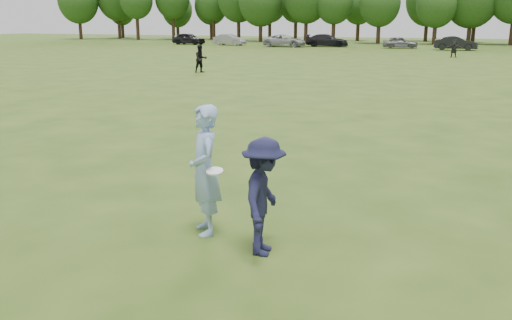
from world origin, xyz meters
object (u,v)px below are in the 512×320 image
object	(u,v)px
car_d	(327,40)
car_b	(229,40)
player_far_a	(201,59)
car_a	(189,39)
car_f	(456,43)
car_e	(400,42)
defender	(264,197)
thrower	(205,170)
car_c	(285,41)
player_far_d	(454,48)

from	to	relation	value
car_d	car_b	bearing A→B (deg)	88.20
player_far_a	car_a	size ratio (longest dim) A/B	0.38
car_a	car_f	size ratio (longest dim) A/B	0.99
car_b	car_e	distance (m)	22.43
player_far_a	car_b	world-z (taller)	player_far_a
defender	car_b	world-z (taller)	defender
car_b	car_d	distance (m)	13.24
car_f	thrower	bearing A→B (deg)	174.25
player_far_a	car_f	distance (m)	37.08
car_a	car_e	distance (m)	28.56
car_b	car_c	xyz separation A→B (m)	(8.32, -1.50, 0.02)
car_a	defender	bearing A→B (deg)	-146.35
car_c	car_d	world-z (taller)	car_d
car_c	player_far_d	bearing A→B (deg)	-122.29
car_e	car_d	bearing A→B (deg)	78.81
defender	car_d	size ratio (longest dim) A/B	0.33
player_far_d	car_f	bearing A→B (deg)	91.82
car_d	car_f	bearing A→B (deg)	-105.17
player_far_d	car_b	xyz separation A→B (m)	(-28.85, 14.45, -0.08)
defender	car_a	size ratio (longest dim) A/B	0.38
defender	car_f	xyz separation A→B (m)	(1.40, 59.11, -0.12)
defender	car_d	xyz separation A→B (m)	(-14.10, 61.92, -0.11)
thrower	car_f	bearing A→B (deg)	141.06
player_far_a	car_d	xyz separation A→B (m)	(-0.47, 36.70, -0.11)
defender	player_far_d	world-z (taller)	defender
thrower	defender	xyz separation A→B (m)	(1.17, -0.43, -0.17)
player_far_d	car_c	world-z (taller)	player_far_d
car_f	player_far_d	bearing A→B (deg)	177.34
car_c	thrower	bearing A→B (deg)	-163.30
defender	car_a	world-z (taller)	defender
thrower	car_c	distance (m)	61.91
player_far_d	thrower	bearing A→B (deg)	-92.09
player_far_a	car_b	size ratio (longest dim) A/B	0.40
thrower	car_c	size ratio (longest dim) A/B	0.39
car_c	car_d	bearing A→B (deg)	-65.77
car_e	car_c	bearing A→B (deg)	89.54
car_a	car_e	size ratio (longest dim) A/B	1.13
car_e	car_f	xyz separation A→B (m)	(6.30, -1.99, 0.07)
player_far_d	car_e	distance (m)	15.71
car_b	car_f	xyz separation A→B (m)	(28.72, -2.10, 0.04)
car_d	car_c	bearing A→B (deg)	109.39
player_far_a	player_far_d	size ratio (longest dim) A/B	1.09
player_far_a	car_a	distance (m)	41.05
defender	car_e	bearing A→B (deg)	-3.64
car_b	thrower	bearing A→B (deg)	-149.93
car_b	car_e	xyz separation A→B (m)	(22.43, -0.11, -0.03)
player_far_a	car_d	distance (m)	36.71
player_far_a	car_e	bearing A→B (deg)	27.85
thrower	car_e	distance (m)	60.79
thrower	player_far_a	bearing A→B (deg)	170.26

